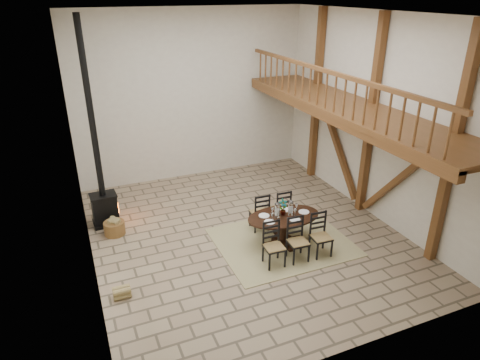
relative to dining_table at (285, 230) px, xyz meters
name	(u,v)px	position (x,y,z in m)	size (l,w,h in m)	color
ground	(245,234)	(-0.66, 0.78, -0.39)	(8.00, 8.00, 0.00)	gray
room_shell	(294,107)	(0.53, 0.78, 2.62)	(7.02, 8.02, 5.01)	beige
rug	(282,242)	(0.00, 0.10, -0.38)	(3.00, 2.50, 0.02)	tan
dining_table	(285,230)	(0.00, 0.00, 0.00)	(1.76, 1.96, 1.10)	black
wood_stove	(101,183)	(-3.69, 2.58, 0.74)	(0.66, 0.53, 5.00)	black
log_basket	(114,227)	(-3.56, 2.01, -0.21)	(0.50, 0.50, 0.41)	brown
log_stack	(122,292)	(-3.77, -0.43, -0.28)	(0.33, 0.23, 0.23)	#9E8B58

